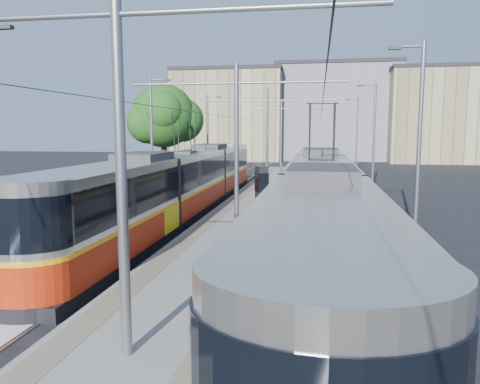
# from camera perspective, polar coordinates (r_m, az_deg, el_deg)

# --- Properties ---
(ground) EXTENTS (160.00, 160.00, 0.00)m
(ground) POSITION_cam_1_polar(r_m,az_deg,el_deg) (13.21, -6.57, -12.49)
(ground) COLOR black
(ground) RESTS_ON ground
(platform) EXTENTS (4.00, 50.00, 0.30)m
(platform) POSITION_cam_1_polar(r_m,az_deg,el_deg) (29.45, 2.62, -0.98)
(platform) COLOR gray
(platform) RESTS_ON ground
(tactile_strip_left) EXTENTS (0.70, 50.00, 0.01)m
(tactile_strip_left) POSITION_cam_1_polar(r_m,az_deg,el_deg) (29.63, -0.16, -0.62)
(tactile_strip_left) COLOR gray
(tactile_strip_left) RESTS_ON platform
(tactile_strip_right) EXTENTS (0.70, 50.00, 0.01)m
(tactile_strip_right) POSITION_cam_1_polar(r_m,az_deg,el_deg) (29.29, 5.44, -0.75)
(tactile_strip_right) COLOR gray
(tactile_strip_right) RESTS_ON platform
(rails) EXTENTS (8.71, 70.00, 0.03)m
(rails) POSITION_cam_1_polar(r_m,az_deg,el_deg) (29.47, 2.62, -1.24)
(rails) COLOR gray
(rails) RESTS_ON ground
(tram_left) EXTENTS (2.43, 29.95, 5.50)m
(tram_left) POSITION_cam_1_polar(r_m,az_deg,el_deg) (25.47, -6.70, 1.17)
(tram_left) COLOR black
(tram_left) RESTS_ON ground
(tram_right) EXTENTS (2.43, 29.86, 5.50)m
(tram_right) POSITION_cam_1_polar(r_m,az_deg,el_deg) (18.17, 9.76, -0.97)
(tram_right) COLOR black
(tram_right) RESTS_ON ground
(catenary) EXTENTS (9.20, 70.00, 7.00)m
(catenary) POSITION_cam_1_polar(r_m,az_deg,el_deg) (26.30, 1.92, 7.57)
(catenary) COLOR slate
(catenary) RESTS_ON platform
(street_lamps) EXTENTS (15.18, 38.22, 8.00)m
(street_lamps) POSITION_cam_1_polar(r_m,az_deg,el_deg) (33.10, 3.51, 6.96)
(street_lamps) COLOR slate
(street_lamps) RESTS_ON ground
(shelter) EXTENTS (0.93, 1.12, 2.13)m
(shelter) POSITION_cam_1_polar(r_m,az_deg,el_deg) (27.33, 2.65, 1.03)
(shelter) COLOR black
(shelter) RESTS_ON platform
(tree) EXTENTS (5.67, 5.24, 8.23)m
(tree) POSITION_cam_1_polar(r_m,az_deg,el_deg) (39.06, -8.74, 9.01)
(tree) COLOR #382314
(tree) RESTS_ON ground
(building_left) EXTENTS (16.32, 12.24, 13.52)m
(building_left) POSITION_cam_1_polar(r_m,az_deg,el_deg) (73.20, -1.09, 9.32)
(building_left) COLOR tan
(building_left) RESTS_ON ground
(building_centre) EXTENTS (18.36, 14.28, 14.46)m
(building_centre) POSITION_cam_1_polar(r_m,az_deg,el_deg) (76.00, 11.59, 9.46)
(building_centre) COLOR gray
(building_centre) RESTS_ON ground
(building_right) EXTENTS (14.28, 10.20, 13.09)m
(building_right) POSITION_cam_1_polar(r_m,az_deg,el_deg) (71.86, 23.10, 8.58)
(building_right) COLOR tan
(building_right) RESTS_ON ground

